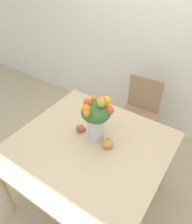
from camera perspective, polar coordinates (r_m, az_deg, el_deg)
ground_plane at (r=2.44m, az=-1.63°, el=-21.10°), size 12.00×12.00×0.00m
wall_back at (r=2.65m, az=17.51°, el=20.60°), size 8.00×0.06×2.70m
dining_table at (r=1.88m, az=-2.00°, el=-10.66°), size 1.24×1.19×0.77m
flower_vase at (r=1.72m, az=0.09°, el=-1.37°), size 0.25×0.27×0.42m
pumpkin at (r=1.78m, az=3.07°, el=-8.13°), size 0.10×0.10×0.09m
turkey_figurine at (r=1.92m, az=-3.97°, el=-4.10°), size 0.08×0.11×0.07m
dining_chair_near_window at (r=2.66m, az=11.05°, el=-0.36°), size 0.45×0.45×0.87m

